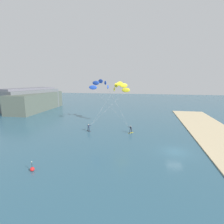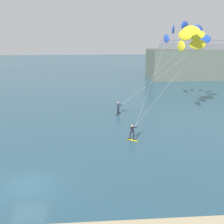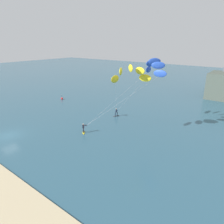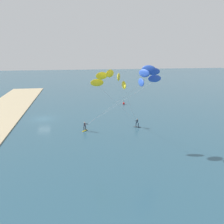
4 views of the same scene
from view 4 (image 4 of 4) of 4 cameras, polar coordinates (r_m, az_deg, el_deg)
name	(u,v)px [view 4 (image 4 of 4)]	position (r m, az deg, el deg)	size (l,w,h in m)	color
ground_plane	(43,119)	(51.53, -16.39, -1.58)	(240.00, 240.00, 0.00)	#2D566B
kitesurfer_nearshore	(111,81)	(34.34, -0.19, 7.59)	(10.21, 9.71, 11.43)	#333338
kitesurfer_mid_water	(146,77)	(34.34, 8.22, 8.41)	(11.32, 12.30, 12.06)	yellow
marker_buoy	(124,103)	(62.29, 2.88, 2.15)	(0.56, 0.56, 1.38)	red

